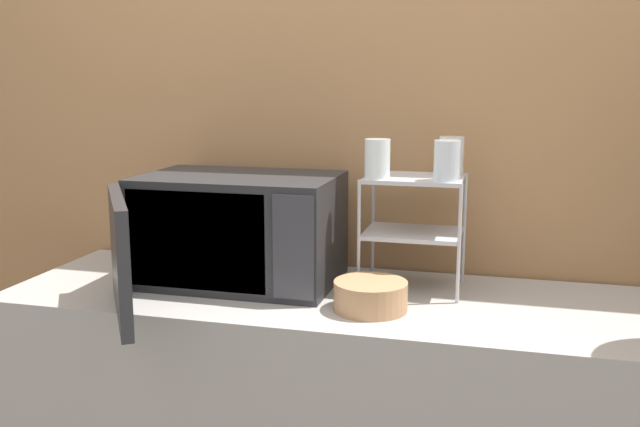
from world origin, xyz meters
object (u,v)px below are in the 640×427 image
dish_rack (414,208)px  glass_front_left (377,159)px  bowl (371,296)px  glass_front_right (447,161)px  microwave (234,230)px  glass_back_right (451,156)px

dish_rack → glass_front_left: (-0.10, -0.07, 0.15)m
bowl → dish_rack: bearing=70.6°
glass_front_left → glass_front_right: size_ratio=1.00×
dish_rack → glass_front_right: (0.09, -0.06, 0.15)m
microwave → glass_back_right: glass_back_right is taller
dish_rack → bowl: (-0.08, -0.23, -0.20)m
microwave → glass_front_right: bearing=1.4°
dish_rack → glass_front_right: bearing=-33.8°
glass_front_left → glass_front_right: (0.19, 0.00, 0.00)m
microwave → glass_front_right: (0.61, 0.02, 0.22)m
glass_front_left → bowl: bearing=-84.2°
glass_front_left → glass_back_right: 0.23m
glass_front_left → glass_front_right: 0.19m
microwave → bowl: microwave is taller
glass_front_left → bowl: glass_front_left is taller
microwave → bowl: (0.44, -0.15, -0.12)m
glass_front_right → glass_front_left: bearing=-178.6°
glass_back_right → bowl: bearing=-121.1°
glass_back_right → glass_front_right: (-0.00, -0.13, 0.00)m
dish_rack → microwave: bearing=-171.5°
glass_front_right → bowl: size_ratio=0.56×
glass_front_left → bowl: size_ratio=0.56×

